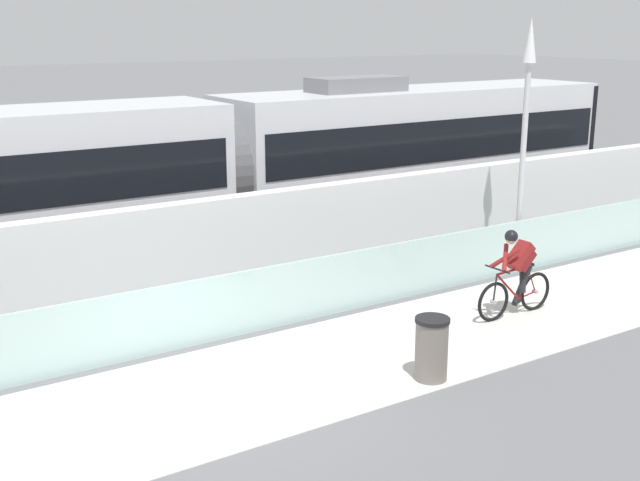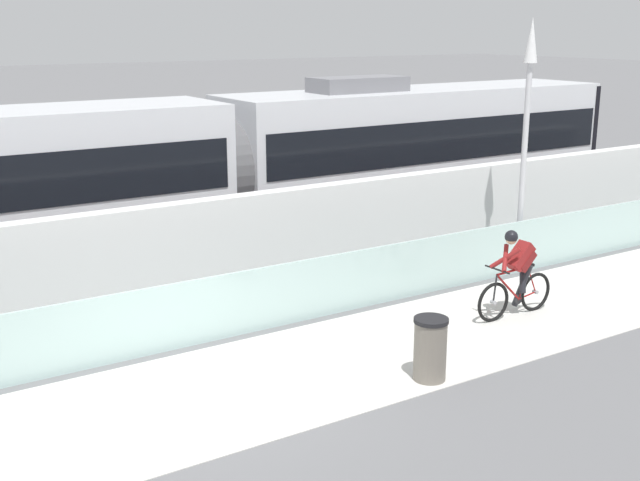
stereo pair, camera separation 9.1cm
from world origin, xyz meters
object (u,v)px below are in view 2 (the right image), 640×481
Objects in this scene: lamp_post_antenna at (527,113)px; trash_bin at (430,349)px; tram at (221,169)px; cyclist_on_bike at (516,274)px.

lamp_post_antenna is 6.91m from trash_bin.
tram is 8.25m from trash_bin.
trash_bin is (-5.33, -3.40, -2.81)m from lamp_post_antenna.
cyclist_on_bike is 0.34× the size of lamp_post_antenna.
lamp_post_antenna is (2.30, 2.15, 2.51)m from cyclist_on_bike.
trash_bin is (-3.03, -1.25, -0.30)m from cyclist_on_bike.
tram is 6.79m from lamp_post_antenna.
cyclist_on_bike is at bearing 22.44° from trash_bin.
cyclist_on_bike reaches higher than trash_bin.
tram is at bearing 135.01° from lamp_post_antenna.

